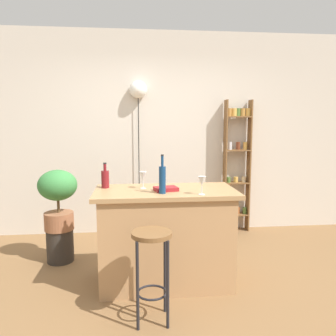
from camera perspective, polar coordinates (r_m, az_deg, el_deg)
name	(u,v)px	position (r m, az deg, el deg)	size (l,w,h in m)	color
ground	(169,297)	(3.22, 0.12, -21.14)	(12.00, 12.00, 0.00)	brown
back_wall	(154,134)	(4.77, -2.33, 5.85)	(6.40, 0.10, 2.80)	beige
kitchen_counter	(165,236)	(3.31, -0.43, -11.53)	(1.34, 0.69, 0.92)	tan
bar_stool	(152,256)	(2.68, -2.78, -14.75)	(0.31, 0.31, 0.73)	black
spice_shelf	(237,161)	(4.86, 11.64, 1.12)	(0.37, 0.16, 1.87)	brown
plant_stool	(60,245)	(4.06, -17.86, -12.39)	(0.30, 0.30, 0.37)	#2D2823
potted_plant	(58,195)	(3.90, -18.21, -4.34)	(0.43, 0.38, 0.67)	#935B3D
bottle_vinegar	(162,179)	(3.00, -0.97, -1.85)	(0.06, 0.06, 0.35)	navy
bottle_wine_red	(105,178)	(3.31, -10.63, -1.76)	(0.08, 0.08, 0.25)	maroon
wine_glass_left	(202,182)	(2.96, 5.78, -2.31)	(0.07, 0.07, 0.16)	silver
wine_glass_center	(143,177)	(3.23, -4.28, -1.45)	(0.07, 0.07, 0.16)	silver
cookbook	(166,189)	(3.14, -0.40, -3.56)	(0.21, 0.15, 0.04)	maroon
pendant_globe_light	(138,91)	(4.67, -5.10, 12.90)	(0.24, 0.24, 2.12)	black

